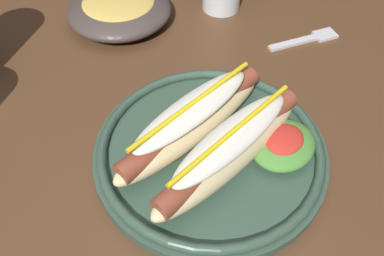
% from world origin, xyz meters
% --- Properties ---
extents(dining_table, '(1.25, 0.88, 0.74)m').
position_xyz_m(dining_table, '(0.00, 0.00, 0.64)').
color(dining_table, '#51331E').
rests_on(dining_table, ground_plane).
extents(hot_dog_plate, '(0.28, 0.28, 0.08)m').
position_xyz_m(hot_dog_plate, '(0.03, -0.16, 0.77)').
color(hot_dog_plate, '#334C3D').
rests_on(hot_dog_plate, dining_table).
extents(fork, '(0.12, 0.07, 0.00)m').
position_xyz_m(fork, '(0.32, -0.12, 0.74)').
color(fork, silver).
rests_on(fork, dining_table).
extents(side_bowl, '(0.17, 0.17, 0.05)m').
position_xyz_m(side_bowl, '(0.15, 0.15, 0.76)').
color(side_bowl, '#423833').
rests_on(side_bowl, dining_table).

